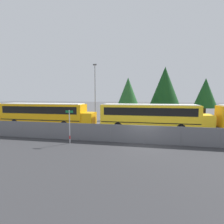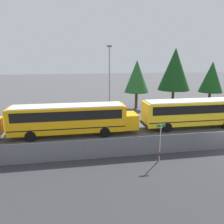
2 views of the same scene
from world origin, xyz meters
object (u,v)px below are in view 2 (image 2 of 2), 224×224
Objects in this scene: street_sign at (160,141)px; light_pole at (109,79)px; tree_2 at (175,69)px; school_bus_1 at (71,117)px; school_bus_2 at (196,111)px; tree_1 at (212,77)px; tree_3 at (137,76)px.

street_sign is 14.36m from light_pole.
tree_2 is at bearing 24.51° from light_pole.
school_bus_2 is at bearing 1.57° from school_bus_1.
light_pole is at bearing 97.33° from street_sign.
light_pole is (-9.07, 6.31, 3.19)m from school_bus_2.
school_bus_2 is 11.50m from light_pole.
light_pole is 19.52m from tree_1.
tree_1 is at bearing 2.08° from tree_2.
school_bus_2 is 1.39× the size of light_pole.
tree_3 is at bearing -172.47° from tree_2.
street_sign is 0.40× the size of tree_3.
school_bus_1 is at bearing -152.67° from tree_1.
school_bus_1 is at bearing -127.22° from light_pole.
school_bus_1 reaches higher than street_sign.
school_bus_1 is 1.73× the size of tree_3.
tree_3 is at bearing -175.25° from tree_1.
light_pole reaches higher than school_bus_1.
tree_1 reaches higher than school_bus_1.
school_bus_2 is 11.92m from tree_3.
tree_2 is at bearing 7.53° from tree_3.
light_pole is (-1.78, 13.81, 3.53)m from street_sign.
tree_2 reaches higher than light_pole.
light_pole is at bearing -163.36° from tree_1.
tree_1 is 0.77× the size of tree_2.
school_bus_1 is 1.39× the size of tree_2.
street_sign is at bearing -45.97° from school_bus_1.
school_bus_2 is 1.79× the size of tree_1.
tree_1 is 0.97× the size of tree_3.
school_bus_1 is 9.00m from light_pole.
street_sign is at bearing -131.10° from tree_1.
tree_2 reaches higher than tree_1.
tree_3 is (-13.65, -1.13, 0.37)m from tree_1.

